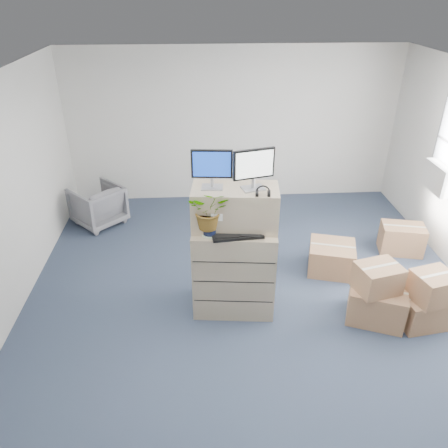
# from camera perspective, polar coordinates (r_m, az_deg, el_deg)

# --- Properties ---
(ground) EXTENTS (7.00, 7.00, 0.00)m
(ground) POSITION_cam_1_polar(r_m,az_deg,el_deg) (5.71, 4.01, -11.54)
(ground) COLOR #232F3F
(ground) RESTS_ON ground
(wall_back) EXTENTS (6.00, 0.02, 2.80)m
(wall_back) POSITION_cam_1_polar(r_m,az_deg,el_deg) (8.15, 1.21, 12.68)
(wall_back) COLOR #BBB9B2
(wall_back) RESTS_ON ground
(ac_unit) EXTENTS (0.24, 0.60, 0.40)m
(ac_unit) POSITION_cam_1_polar(r_m,az_deg,el_deg) (7.15, 26.43, 5.44)
(ac_unit) COLOR silver
(ac_unit) RESTS_ON wall_right
(filing_cabinet_lower) EXTENTS (1.05, 0.71, 1.16)m
(filing_cabinet_lower) POSITION_cam_1_polar(r_m,az_deg,el_deg) (5.46, 1.32, -5.87)
(filing_cabinet_lower) COLOR tan
(filing_cabinet_lower) RESTS_ON ground
(filing_cabinet_upper) EXTENTS (1.04, 0.60, 0.50)m
(filing_cabinet_upper) POSITION_cam_1_polar(r_m,az_deg,el_deg) (5.08, 1.44, 2.17)
(filing_cabinet_upper) COLOR tan
(filing_cabinet_upper) RESTS_ON filing_cabinet_lower
(monitor_left) EXTENTS (0.46, 0.20, 0.46)m
(monitor_left) POSITION_cam_1_polar(r_m,az_deg,el_deg) (4.87, -1.60, 7.47)
(monitor_left) COLOR #99999E
(monitor_left) RESTS_ON filing_cabinet_upper
(monitor_right) EXTENTS (0.47, 0.24, 0.47)m
(monitor_right) POSITION_cam_1_polar(r_m,az_deg,el_deg) (4.85, 3.93, 7.43)
(monitor_right) COLOR #99999E
(monitor_right) RESTS_ON filing_cabinet_upper
(headphones) EXTENTS (0.16, 0.03, 0.16)m
(headphones) POSITION_cam_1_polar(r_m,az_deg,el_deg) (4.79, 5.11, 4.20)
(headphones) COLOR black
(headphones) RESTS_ON filing_cabinet_upper
(keyboard) EXTENTS (0.61, 0.30, 0.03)m
(keyboard) POSITION_cam_1_polar(r_m,az_deg,el_deg) (5.00, 1.74, -1.37)
(keyboard) COLOR black
(keyboard) RESTS_ON filing_cabinet_lower
(mouse) EXTENTS (0.12, 0.08, 0.04)m
(mouse) POSITION_cam_1_polar(r_m,az_deg,el_deg) (5.06, 5.51, -1.00)
(mouse) COLOR silver
(mouse) RESTS_ON filing_cabinet_lower
(water_bottle) EXTENTS (0.08, 0.08, 0.29)m
(water_bottle) POSITION_cam_1_polar(r_m,az_deg,el_deg) (5.13, 1.92, 1.19)
(water_bottle) COLOR #999DA1
(water_bottle) RESTS_ON filing_cabinet_lower
(phone_dock) EXTENTS (0.06, 0.06, 0.13)m
(phone_dock) POSITION_cam_1_polar(r_m,az_deg,el_deg) (5.15, 1.39, -0.01)
(phone_dock) COLOR silver
(phone_dock) RESTS_ON filing_cabinet_lower
(external_drive) EXTENTS (0.24, 0.21, 0.06)m
(external_drive) POSITION_cam_1_polar(r_m,az_deg,el_deg) (5.27, 4.83, 0.46)
(external_drive) COLOR black
(external_drive) RESTS_ON filing_cabinet_lower
(tissue_box) EXTENTS (0.25, 0.14, 0.09)m
(tissue_box) POSITION_cam_1_polar(r_m,az_deg,el_deg) (5.18, 4.66, 0.85)
(tissue_box) COLOR #3E9FD6
(tissue_box) RESTS_ON external_drive
(potted_plant) EXTENTS (0.51, 0.55, 0.47)m
(potted_plant) POSITION_cam_1_polar(r_m,az_deg,el_deg) (4.90, -1.89, 1.32)
(potted_plant) COLOR #B0C9A2
(potted_plant) RESTS_ON filing_cabinet_lower
(office_chair) EXTENTS (1.01, 1.01, 0.76)m
(office_chair) POSITION_cam_1_polar(r_m,az_deg,el_deg) (7.78, -16.17, 2.59)
(office_chair) COLOR #56565B
(office_chair) RESTS_ON ground
(cardboard_boxes) EXTENTS (1.96, 2.17, 0.81)m
(cardboard_boxes) POSITION_cam_1_polar(r_m,az_deg,el_deg) (6.19, 19.88, -6.37)
(cardboard_boxes) COLOR #956948
(cardboard_boxes) RESTS_ON ground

